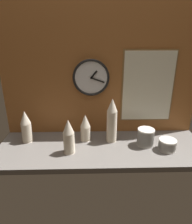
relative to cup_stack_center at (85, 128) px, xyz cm
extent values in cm
cube|color=slate|center=(12.88, -9.90, -13.10)|extent=(160.00, 56.00, 4.00)
cube|color=#A3602D|center=(12.88, 16.60, 41.40)|extent=(160.00, 3.00, 105.00)
cone|color=beige|center=(0.00, 0.00, -5.86)|extent=(8.29, 8.29, 10.48)
cone|color=beige|center=(0.00, 0.00, -3.91)|extent=(8.29, 8.29, 10.48)
cone|color=beige|center=(0.00, 0.00, -1.95)|extent=(8.29, 8.29, 10.48)
cone|color=beige|center=(0.00, 0.00, 0.00)|extent=(8.29, 8.29, 10.48)
cone|color=beige|center=(0.00, 0.00, 1.95)|extent=(8.29, 8.29, 10.48)
cone|color=beige|center=(0.00, 0.00, 3.91)|extent=(8.29, 8.29, 10.48)
cone|color=beige|center=(0.00, 0.00, 5.86)|extent=(8.29, 8.29, 10.48)
cone|color=beige|center=(-46.53, -0.92, -5.86)|extent=(8.29, 8.29, 10.48)
cone|color=beige|center=(-46.53, -0.92, -3.91)|extent=(8.29, 8.29, 10.48)
cone|color=beige|center=(-46.53, -0.92, -1.95)|extent=(8.29, 8.29, 10.48)
cone|color=beige|center=(-46.53, -0.92, 0.00)|extent=(8.29, 8.29, 10.48)
cone|color=beige|center=(-46.53, -0.92, 1.95)|extent=(8.29, 8.29, 10.48)
cone|color=beige|center=(-46.53, -0.92, 3.91)|extent=(8.29, 8.29, 10.48)
cone|color=beige|center=(-46.53, -0.92, 5.86)|extent=(8.29, 8.29, 10.48)
cone|color=beige|center=(-46.53, -0.92, 7.81)|extent=(8.29, 8.29, 10.48)
cone|color=beige|center=(-46.53, -0.92, 9.76)|extent=(8.29, 8.29, 10.48)
cone|color=beige|center=(-11.37, -18.19, -5.86)|extent=(8.29, 8.29, 10.48)
cone|color=beige|center=(-11.37, -18.19, -3.91)|extent=(8.29, 8.29, 10.48)
cone|color=beige|center=(-11.37, -18.19, -1.95)|extent=(8.29, 8.29, 10.48)
cone|color=beige|center=(-11.37, -18.19, 0.00)|extent=(8.29, 8.29, 10.48)
cone|color=beige|center=(-11.37, -18.19, 1.95)|extent=(8.29, 8.29, 10.48)
cone|color=beige|center=(-11.37, -18.19, 3.91)|extent=(8.29, 8.29, 10.48)
cone|color=beige|center=(-11.37, -18.19, 5.86)|extent=(8.29, 8.29, 10.48)
cone|color=beige|center=(-11.37, -18.19, 7.81)|extent=(8.29, 8.29, 10.48)
cone|color=beige|center=(-11.37, -18.19, 9.76)|extent=(8.29, 8.29, 10.48)
cone|color=beige|center=(20.87, -2.04, -5.86)|extent=(8.29, 8.29, 10.48)
cone|color=beige|center=(20.87, -2.04, -3.91)|extent=(8.29, 8.29, 10.48)
cone|color=beige|center=(20.87, -2.04, -1.95)|extent=(8.29, 8.29, 10.48)
cone|color=beige|center=(20.87, -2.04, 0.00)|extent=(8.29, 8.29, 10.48)
cone|color=beige|center=(20.87, -2.04, 1.95)|extent=(8.29, 8.29, 10.48)
cone|color=beige|center=(20.87, -2.04, 3.91)|extent=(8.29, 8.29, 10.48)
cone|color=beige|center=(20.87, -2.04, 5.86)|extent=(8.29, 8.29, 10.48)
cone|color=beige|center=(20.87, -2.04, 7.81)|extent=(8.29, 8.29, 10.48)
cone|color=beige|center=(20.87, -2.04, 9.76)|extent=(8.29, 8.29, 10.48)
cone|color=beige|center=(20.87, -2.04, 11.72)|extent=(8.29, 8.29, 10.48)
cone|color=beige|center=(20.87, -2.04, 13.67)|extent=(8.29, 8.29, 10.48)
cone|color=beige|center=(20.87, -2.04, 15.62)|extent=(8.29, 8.29, 10.48)
cone|color=beige|center=(20.87, -2.04, 17.57)|extent=(8.29, 8.29, 10.48)
cone|color=beige|center=(20.87, -2.04, 19.53)|extent=(8.29, 8.29, 10.48)
cylinder|color=beige|center=(60.94, -16.86, -9.30)|extent=(12.74, 12.74, 3.59)
cylinder|color=beige|center=(60.94, -16.86, -7.65)|extent=(12.74, 12.74, 3.59)
cylinder|color=beige|center=(60.94, -16.86, -6.00)|extent=(12.74, 12.74, 3.59)
cylinder|color=beige|center=(60.94, -16.86, -4.35)|extent=(12.74, 12.74, 3.59)
torus|color=white|center=(60.94, -16.86, -3.10)|extent=(13.01, 13.01, 1.29)
cylinder|color=beige|center=(46.54, -9.20, -9.30)|extent=(12.74, 12.74, 3.59)
cylinder|color=beige|center=(46.54, -9.20, -7.65)|extent=(12.74, 12.74, 3.59)
cylinder|color=beige|center=(46.54, -9.20, -6.00)|extent=(12.74, 12.74, 3.59)
cylinder|color=beige|center=(46.54, -9.20, -4.35)|extent=(12.74, 12.74, 3.59)
cylinder|color=beige|center=(46.54, -9.20, -2.70)|extent=(12.74, 12.74, 3.59)
cylinder|color=beige|center=(46.54, -9.20, -1.05)|extent=(12.74, 12.74, 3.59)
cylinder|color=beige|center=(46.54, -9.20, 0.60)|extent=(12.74, 12.74, 3.59)
torus|color=white|center=(46.54, -9.20, 1.86)|extent=(13.01, 13.01, 1.29)
cylinder|color=white|center=(4.98, 14.00, 37.38)|extent=(28.73, 1.80, 28.73)
torus|color=black|center=(4.98, 13.19, 37.38)|extent=(29.56, 1.98, 29.56)
cube|color=black|center=(7.28, 12.70, 40.13)|extent=(5.60, 0.60, 6.34)
cube|color=black|center=(10.27, 12.70, 35.55)|extent=(10.88, 0.60, 4.52)
cylinder|color=black|center=(4.98, 12.70, 37.38)|extent=(1.44, 0.60, 1.44)
cube|color=olive|center=(51.57, 14.72, 29.42)|extent=(43.41, 0.60, 59.55)
cube|color=#EFEACC|center=(51.57, 14.30, 29.42)|extent=(41.01, 1.20, 57.15)
camera|label=1|loc=(4.54, -144.41, 69.19)|focal=32.00mm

